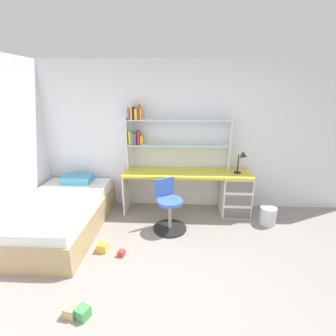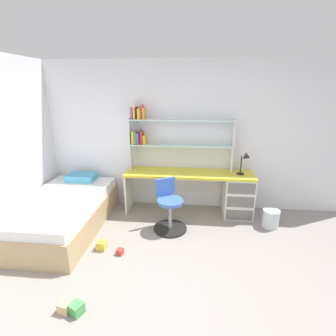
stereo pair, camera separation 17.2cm
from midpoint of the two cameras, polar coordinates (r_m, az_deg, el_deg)
name	(u,v)px [view 2 (the right image)]	position (r m, az deg, el deg)	size (l,w,h in m)	color
ground_plane	(179,305)	(2.95, 4.51, -28.76)	(6.02, 5.63, 0.02)	gray
room_shell	(97,151)	(3.57, -14.53, 3.69)	(6.02, 5.63, 2.58)	silver
desk	(223,191)	(4.44, 13.55, -5.16)	(2.18, 0.53, 0.75)	gold
bookshelf_hutch	(166,133)	(4.29, 0.71, 7.95)	(1.76, 0.22, 1.11)	silver
desk_lamp	(246,160)	(4.28, 18.39, 1.67)	(0.20, 0.17, 0.38)	black
swivel_chair	(169,210)	(3.93, 1.59, -9.62)	(0.52, 0.52, 0.80)	black
bed_platform	(63,212)	(4.28, -21.66, -9.39)	(1.17, 2.00, 0.64)	tan
waste_bin	(271,218)	(4.41, 23.39, -10.50)	(0.26, 0.26, 0.29)	silver
toy_block_yellow_0	(102,245)	(3.70, -13.53, -16.76)	(0.12, 0.12, 0.12)	gold
toy_block_red_1	(120,252)	(3.57, -9.48, -18.30)	(0.08, 0.08, 0.08)	red
toy_block_green_2	(77,309)	(2.94, -18.33, -28.18)	(0.12, 0.12, 0.12)	#479E51
toy_block_natural_3	(65,307)	(2.99, -20.69, -27.54)	(0.11, 0.11, 0.11)	tan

